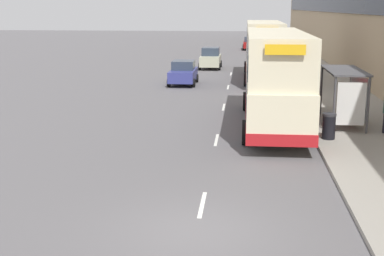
{
  "coord_description": "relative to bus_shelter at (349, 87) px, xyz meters",
  "views": [
    {
      "loc": [
        1.09,
        -12.21,
        5.4
      ],
      "look_at": [
        -1.85,
        17.64,
        -1.43
      ],
      "focal_mm": 50.0,
      "sensor_mm": 36.0,
      "label": 1
    }
  ],
  "objects": [
    {
      "name": "car_1",
      "position": [
        -3.96,
        44.95,
        -1.05
      ],
      "size": [
        2.04,
        4.15,
        1.66
      ],
      "color": "maroon",
      "rests_on": "ground_plane"
    },
    {
      "name": "bus_shelter",
      "position": [
        0.0,
        0.0,
        0.0
      ],
      "size": [
        1.6,
        4.2,
        2.48
      ],
      "color": "#4C4C51",
      "rests_on": "ground_plane"
    },
    {
      "name": "double_decker_bus_near",
      "position": [
        -3.3,
        -0.06,
        0.41
      ],
      "size": [
        2.85,
        11.15,
        4.3
      ],
      "color": "beige",
      "rests_on": "ground_plane"
    },
    {
      "name": "lane_mark_3",
      "position": [
        -5.77,
        12.03,
        -1.87
      ],
      "size": [
        0.12,
        2.0,
        0.01
      ],
      "color": "silver",
      "rests_on": "ground_plane"
    },
    {
      "name": "double_decker_bus_ahead",
      "position": [
        -3.28,
        16.06,
        0.41
      ],
      "size": [
        2.85,
        11.36,
        4.3
      ],
      "color": "beige",
      "rests_on": "ground_plane"
    },
    {
      "name": "litter_bin",
      "position": [
        -1.22,
        -2.78,
        -1.21
      ],
      "size": [
        0.55,
        0.55,
        1.05
      ],
      "color": "black",
      "rests_on": "ground_plane"
    },
    {
      "name": "ground_plane",
      "position": [
        -5.77,
        -12.12,
        -1.88
      ],
      "size": [
        220.0,
        220.0,
        0.0
      ],
      "primitive_type": "plane",
      "color": "#5B595B"
    },
    {
      "name": "lane_mark_1",
      "position": [
        -5.77,
        -2.87,
        -1.87
      ],
      "size": [
        0.12,
        2.0,
        0.01
      ],
      "color": "silver",
      "rests_on": "ground_plane"
    },
    {
      "name": "car_2",
      "position": [
        -8.98,
        13.09,
        -1.04
      ],
      "size": [
        1.92,
        3.94,
        1.67
      ],
      "rotation": [
        0.0,
        0.0,
        3.14
      ],
      "color": "navy",
      "rests_on": "ground_plane"
    },
    {
      "name": "pavement",
      "position": [
        0.73,
        26.38,
        -1.81
      ],
      "size": [
        5.0,
        93.0,
        0.14
      ],
      "color": "gray",
      "rests_on": "ground_plane"
    },
    {
      "name": "car_0",
      "position": [
        -7.71,
        23.31,
        -0.97
      ],
      "size": [
        1.91,
        4.04,
        1.85
      ],
      "rotation": [
        0.0,
        0.0,
        3.14
      ],
      "color": "#B7B799",
      "rests_on": "ground_plane"
    },
    {
      "name": "lane_mark_0",
      "position": [
        -5.77,
        -10.32,
        -1.87
      ],
      "size": [
        0.12,
        2.0,
        0.01
      ],
      "color": "silver",
      "rests_on": "ground_plane"
    },
    {
      "name": "lane_mark_4",
      "position": [
        -5.77,
        19.48,
        -1.87
      ],
      "size": [
        0.12,
        2.0,
        0.01
      ],
      "color": "silver",
      "rests_on": "ground_plane"
    },
    {
      "name": "lane_mark_2",
      "position": [
        -5.77,
        4.58,
        -1.87
      ],
      "size": [
        0.12,
        2.0,
        0.01
      ],
      "color": "silver",
      "rests_on": "ground_plane"
    }
  ]
}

